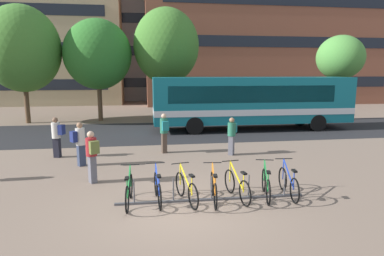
{
  "coord_description": "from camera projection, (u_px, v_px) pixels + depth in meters",
  "views": [
    {
      "loc": [
        -0.82,
        -8.16,
        3.54
      ],
      "look_at": [
        1.16,
        5.18,
        1.22
      ],
      "focal_mm": 30.81,
      "sensor_mm": 36.0,
      "label": 1
    }
  ],
  "objects": [
    {
      "name": "commuter_olive_pack_2",
      "position": [
        92.0,
        153.0,
        10.44
      ],
      "size": [
        0.52,
        0.6,
        1.69
      ],
      "rotation": [
        0.0,
        0.0,
        2.07
      ],
      "color": "#565660",
      "rests_on": "ground"
    },
    {
      "name": "building_left_wing",
      "position": [
        21.0,
        22.0,
        37.9
      ],
      "size": [
        22.95,
        12.86,
        18.4
      ],
      "color": "tan",
      "rests_on": "ground"
    },
    {
      "name": "commuter_navy_pack_4",
      "position": [
        57.0,
        135.0,
        13.59
      ],
      "size": [
        0.59,
        0.46,
        1.69
      ],
      "rotation": [
        0.0,
        0.0,
        2.82
      ],
      "color": "black",
      "rests_on": "ground"
    },
    {
      "name": "commuter_navy_pack_1",
      "position": [
        80.0,
        141.0,
        12.35
      ],
      "size": [
        0.6,
        0.56,
        1.67
      ],
      "rotation": [
        0.0,
        0.0,
        0.64
      ],
      "color": "#2D3851",
      "rests_on": "ground"
    },
    {
      "name": "building_right_wing",
      "position": [
        261.0,
        32.0,
        39.24
      ],
      "size": [
        27.47,
        12.0,
        16.35
      ],
      "color": "brown",
      "rests_on": "ground"
    },
    {
      "name": "city_bus",
      "position": [
        253.0,
        101.0,
        20.1
      ],
      "size": [
        12.05,
        2.68,
        3.2
      ],
      "rotation": [
        0.0,
        0.0,
        -0.01
      ],
      "color": "#0F6070",
      "rests_on": "ground"
    },
    {
      "name": "street_tree_3",
      "position": [
        340.0,
        58.0,
        23.8
      ],
      "size": [
        3.35,
        3.35,
        6.13
      ],
      "color": "brown",
      "rests_on": "ground"
    },
    {
      "name": "bus_lane_asphalt",
      "position": [
        158.0,
        132.0,
        19.56
      ],
      "size": [
        80.0,
        7.2,
        0.01
      ],
      "primitive_type": "cube",
      "color": "#232326",
      "rests_on": "ground"
    },
    {
      "name": "street_tree_2",
      "position": [
        22.0,
        49.0,
        22.08
      ],
      "size": [
        5.0,
        5.0,
        7.93
      ],
      "color": "brown",
      "rests_on": "ground"
    },
    {
      "name": "parked_bicycle_orange_3",
      "position": [
        214.0,
        189.0,
        8.99
      ],
      "size": [
        0.52,
        1.72,
        0.99
      ],
      "rotation": [
        0.0,
        0.0,
        1.45
      ],
      "color": "black",
      "rests_on": "ground"
    },
    {
      "name": "parked_bicycle_blue_1",
      "position": [
        158.0,
        189.0,
        8.95
      ],
      "size": [
        0.52,
        1.72,
        0.99
      ],
      "rotation": [
        0.0,
        0.0,
        1.63
      ],
      "color": "black",
      "rests_on": "ground"
    },
    {
      "name": "parked_bicycle_green_5",
      "position": [
        266.0,
        185.0,
        9.28
      ],
      "size": [
        0.6,
        1.68,
        0.99
      ],
      "rotation": [
        0.0,
        0.0,
        1.33
      ],
      "color": "black",
      "rests_on": "ground"
    },
    {
      "name": "building_centre_block",
      "position": [
        149.0,
        42.0,
        44.75
      ],
      "size": [
        18.66,
        12.18,
        14.89
      ],
      "color": "gray",
      "rests_on": "ground"
    },
    {
      "name": "commuter_teal_pack_3",
      "position": [
        164.0,
        130.0,
        14.34
      ],
      "size": [
        0.4,
        0.57,
        1.74
      ],
      "rotation": [
        0.0,
        0.0,
        1.76
      ],
      "color": "#47382D",
      "rests_on": "ground"
    },
    {
      "name": "parked_bicycle_yellow_2",
      "position": [
        186.0,
        189.0,
        8.96
      ],
      "size": [
        0.59,
        1.69,
        0.99
      ],
      "rotation": [
        0.0,
        0.0,
        1.8
      ],
      "color": "black",
      "rests_on": "ground"
    },
    {
      "name": "ground",
      "position": [
        177.0,
        208.0,
        8.68
      ],
      "size": [
        200.0,
        200.0,
        0.0
      ],
      "primitive_type": "plane",
      "color": "#7A6656"
    },
    {
      "name": "street_tree_1",
      "position": [
        166.0,
        46.0,
        24.03
      ],
      "size": [
        4.76,
        4.76,
        8.11
      ],
      "color": "brown",
      "rests_on": "ground"
    },
    {
      "name": "parked_bicycle_yellow_4",
      "position": [
        237.0,
        186.0,
        9.2
      ],
      "size": [
        0.52,
        1.71,
        0.99
      ],
      "rotation": [
        0.0,
        0.0,
        1.72
      ],
      "color": "black",
      "rests_on": "ground"
    },
    {
      "name": "bike_rack",
      "position": [
        211.0,
        197.0,
        9.14
      ],
      "size": [
        5.29,
        0.16,
        0.7
      ],
      "rotation": [
        0.0,
        0.0,
        -0.02
      ],
      "color": "#47474C",
      "rests_on": "ground"
    },
    {
      "name": "parked_bicycle_blue_6",
      "position": [
        288.0,
        183.0,
        9.41
      ],
      "size": [
        0.52,
        1.72,
        0.99
      ],
      "rotation": [
        0.0,
        0.0,
        1.47
      ],
      "color": "black",
      "rests_on": "ground"
    },
    {
      "name": "commuter_teal_pack_5",
      "position": [
        232.0,
        133.0,
        14.04
      ],
      "size": [
        0.54,
        0.61,
        1.62
      ],
      "rotation": [
        0.0,
        0.0,
        4.14
      ],
      "color": "#565660",
      "rests_on": "ground"
    },
    {
      "name": "parked_bicycle_green_0",
      "position": [
        129.0,
        191.0,
        8.78
      ],
      "size": [
        0.52,
        1.72,
        0.99
      ],
      "rotation": [
        0.0,
        0.0,
        1.51
      ],
      "color": "black",
      "rests_on": "ground"
    },
    {
      "name": "street_tree_0",
      "position": [
        98.0,
        54.0,
        23.2
      ],
      "size": [
        4.72,
        4.72,
        7.19
      ],
      "color": "brown",
      "rests_on": "ground"
    }
  ]
}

